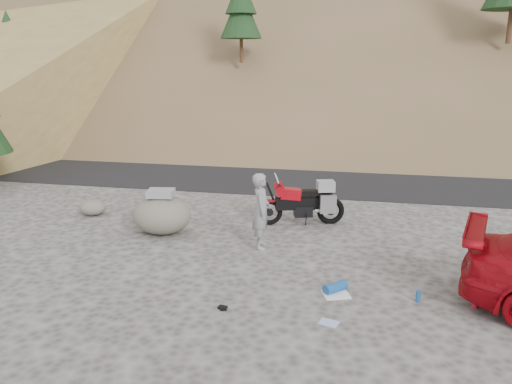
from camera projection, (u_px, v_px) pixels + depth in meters
ground at (273, 263)px, 10.91m from camera, size 140.00×140.00×0.00m
road at (312, 174)px, 19.43m from camera, size 120.00×7.00×0.05m
motorcycle at (305, 202)px, 13.38m from camera, size 2.34×1.07×1.43m
man at (261, 247)px, 11.84m from camera, size 0.52×0.71×1.80m
boulder at (162, 214)px, 12.69m from camera, size 1.57×1.36×1.15m
small_rock at (93, 207)px, 14.28m from camera, size 0.84×0.78×0.44m
gear_white_cloth at (336, 294)px, 9.43m from camera, size 0.60×0.57×0.02m
gear_blue_mat at (335, 287)px, 9.52m from camera, size 0.49×0.48×0.20m
gear_bottle at (418, 296)px, 9.13m from camera, size 0.10×0.10×0.22m
gear_funnel at (475, 303)px, 8.94m from camera, size 0.16×0.16×0.17m
gear_glove_a at (223, 307)px, 8.90m from camera, size 0.17×0.13×0.04m
gear_glove_b at (223, 309)px, 8.85m from camera, size 0.13×0.11×0.04m
gear_blue_cloth at (329, 323)px, 8.41m from camera, size 0.37×0.31×0.01m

